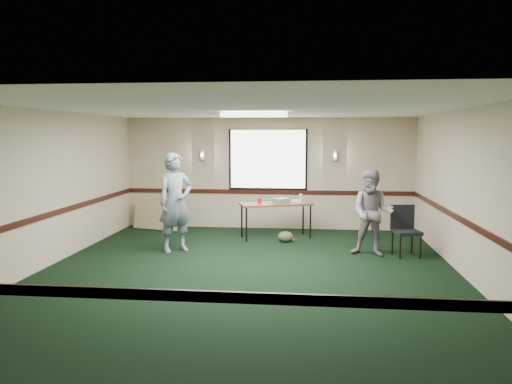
# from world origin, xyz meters

# --- Properties ---
(ground) EXTENTS (8.00, 8.00, 0.00)m
(ground) POSITION_xyz_m (0.00, 0.00, 0.00)
(ground) COLOR black
(ground) RESTS_ON ground
(room_shell) EXTENTS (8.00, 8.02, 8.00)m
(room_shell) POSITION_xyz_m (0.00, 2.12, 1.58)
(room_shell) COLOR #CBAF93
(room_shell) RESTS_ON ground
(folding_table) EXTENTS (1.68, 1.11, 0.78)m
(folding_table) POSITION_xyz_m (0.28, 2.85, 0.73)
(folding_table) COLOR #542C18
(folding_table) RESTS_ON ground
(projector) EXTENTS (0.40, 0.39, 0.10)m
(projector) POSITION_xyz_m (0.39, 2.90, 0.83)
(projector) COLOR gray
(projector) RESTS_ON folding_table
(game_console) EXTENTS (0.20, 0.17, 0.04)m
(game_console) POSITION_xyz_m (0.70, 3.08, 0.81)
(game_console) COLOR white
(game_console) RESTS_ON folding_table
(red_cup) EXTENTS (0.09, 0.09, 0.13)m
(red_cup) POSITION_xyz_m (-0.08, 2.75, 0.85)
(red_cup) COLOR red
(red_cup) RESTS_ON folding_table
(water_bottle) EXTENTS (0.06, 0.06, 0.21)m
(water_bottle) POSITION_xyz_m (0.82, 2.85, 0.89)
(water_bottle) COLOR #95CCF4
(water_bottle) RESTS_ON folding_table
(duffel_bag) EXTENTS (0.36, 0.30, 0.23)m
(duffel_bag) POSITION_xyz_m (0.51, 2.43, 0.12)
(duffel_bag) COLOR #474628
(duffel_bag) RESTS_ON ground
(cable_coil) EXTENTS (0.38, 0.38, 0.01)m
(cable_coil) POSITION_xyz_m (0.55, 2.68, 0.01)
(cable_coil) COLOR #BC4B17
(cable_coil) RESTS_ON ground
(folded_table) EXTENTS (1.35, 0.57, 0.69)m
(folded_table) POSITION_xyz_m (-2.62, 3.54, 0.35)
(folded_table) COLOR tan
(folded_table) RESTS_ON ground
(conference_chair) EXTENTS (0.55, 0.57, 0.95)m
(conference_chair) POSITION_xyz_m (2.82, 1.52, 0.56)
(conference_chair) COLOR black
(conference_chair) RESTS_ON ground
(person_left) EXTENTS (0.84, 0.81, 1.94)m
(person_left) POSITION_xyz_m (-1.59, 1.37, 0.97)
(person_left) COLOR #3E5D89
(person_left) RESTS_ON ground
(person_right) EXTENTS (0.93, 0.80, 1.64)m
(person_right) POSITION_xyz_m (2.19, 1.42, 0.82)
(person_right) COLOR #7789BA
(person_right) RESTS_ON ground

